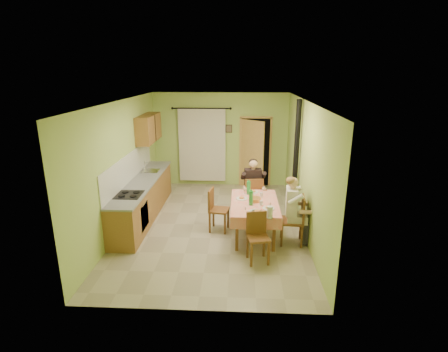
# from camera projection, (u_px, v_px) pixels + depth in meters

# --- Properties ---
(floor) EXTENTS (4.00, 6.00, 0.01)m
(floor) POSITION_uv_depth(u_px,v_px,m) (213.00, 225.00, 8.05)
(floor) COLOR tan
(floor) RESTS_ON ground
(room_shell) EXTENTS (4.04, 6.04, 2.82)m
(room_shell) POSITION_uv_depth(u_px,v_px,m) (212.00, 147.00, 7.52)
(room_shell) COLOR #B6D66E
(room_shell) RESTS_ON ground
(kitchen_run) EXTENTS (0.64, 3.64, 1.56)m
(kitchen_run) POSITION_uv_depth(u_px,v_px,m) (143.00, 198.00, 8.37)
(kitchen_run) COLOR brown
(kitchen_run) RESTS_ON ground
(upper_cabinets) EXTENTS (0.35, 1.40, 0.70)m
(upper_cabinets) POSITION_uv_depth(u_px,v_px,m) (149.00, 128.00, 9.19)
(upper_cabinets) COLOR brown
(upper_cabinets) RESTS_ON room_shell
(curtain) EXTENTS (1.70, 0.07, 2.22)m
(curtain) POSITION_uv_depth(u_px,v_px,m) (202.00, 145.00, 10.48)
(curtain) COLOR black
(curtain) RESTS_ON ground
(doorway) EXTENTS (0.96, 0.58, 2.15)m
(doorway) POSITION_uv_depth(u_px,v_px,m) (254.00, 153.00, 10.41)
(doorway) COLOR black
(doorway) RESTS_ON ground
(dining_table) EXTENTS (1.00, 1.65, 0.76)m
(dining_table) POSITION_uv_depth(u_px,v_px,m) (254.00, 219.00, 7.44)
(dining_table) COLOR #EF8C7B
(dining_table) RESTS_ON ground
(tableware) EXTENTS (0.78, 1.59, 0.33)m
(tableware) POSITION_uv_depth(u_px,v_px,m) (256.00, 201.00, 7.21)
(tableware) COLOR white
(tableware) RESTS_ON dining_table
(chair_far) EXTENTS (0.48, 0.48, 1.00)m
(chair_far) POSITION_uv_depth(u_px,v_px,m) (253.00, 205.00, 8.45)
(chair_far) COLOR brown
(chair_far) RESTS_ON ground
(chair_near) EXTENTS (0.45, 0.45, 0.93)m
(chair_near) POSITION_uv_depth(u_px,v_px,m) (258.00, 247.00, 6.44)
(chair_near) COLOR brown
(chair_near) RESTS_ON ground
(chair_right) EXTENTS (0.49, 0.49, 1.02)m
(chair_right) POSITION_uv_depth(u_px,v_px,m) (292.00, 230.00, 7.13)
(chair_right) COLOR brown
(chair_right) RESTS_ON ground
(chair_left) EXTENTS (0.46, 0.46, 0.96)m
(chair_left) POSITION_uv_depth(u_px,v_px,m) (218.00, 218.00, 7.70)
(chair_left) COLOR brown
(chair_left) RESTS_ON ground
(man_far) EXTENTS (0.61, 0.50, 1.39)m
(man_far) POSITION_uv_depth(u_px,v_px,m) (253.00, 182.00, 8.29)
(man_far) COLOR black
(man_far) RESTS_ON chair_far
(man_right) EXTENTS (0.49, 0.60, 1.39)m
(man_right) POSITION_uv_depth(u_px,v_px,m) (293.00, 203.00, 6.96)
(man_right) COLOR silver
(man_right) RESTS_ON chair_right
(stove_flue) EXTENTS (0.24, 0.24, 2.80)m
(stove_flue) POSITION_uv_depth(u_px,v_px,m) (295.00, 176.00, 8.23)
(stove_flue) COLOR black
(stove_flue) RESTS_ON ground
(picture_back) EXTENTS (0.19, 0.03, 0.23)m
(picture_back) POSITION_uv_depth(u_px,v_px,m) (229.00, 129.00, 10.36)
(picture_back) COLOR black
(picture_back) RESTS_ON room_shell
(picture_right) EXTENTS (0.03, 0.31, 0.21)m
(picture_right) POSITION_uv_depth(u_px,v_px,m) (296.00, 137.00, 8.56)
(picture_right) COLOR brown
(picture_right) RESTS_ON room_shell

